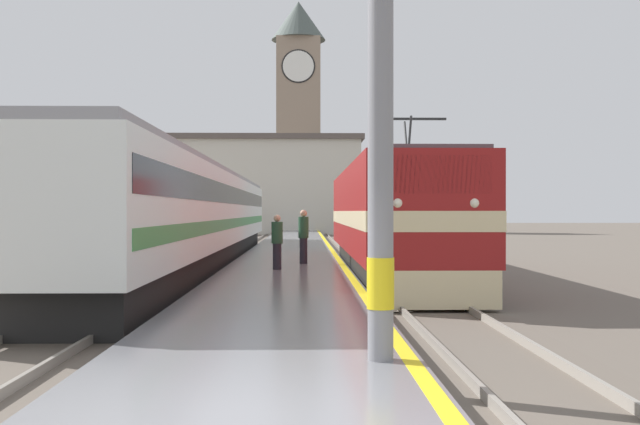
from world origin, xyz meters
TOP-DOWN VIEW (x-y plane):
  - ground_plane at (0.00, 30.00)m, footprint 200.00×200.00m
  - platform at (0.00, 25.00)m, footprint 3.88×140.00m
  - rail_track_near at (3.27, 25.00)m, footprint 2.83×140.00m
  - rail_track_far at (-3.57, 25.00)m, footprint 2.84×140.00m
  - locomotive_train at (3.27, 17.54)m, footprint 2.92×17.06m
  - passenger_train at (-3.57, 22.90)m, footprint 2.92×35.84m
  - catenary_mast at (1.48, 2.42)m, footprint 2.15×0.32m
  - person_on_platform at (-0.26, 16.05)m, footprint 0.34×0.34m
  - second_waiting_passenger at (0.52, 18.55)m, footprint 0.34×0.34m
  - clock_tower at (-0.08, 75.10)m, footprint 5.86×5.86m
  - station_building at (-3.40, 65.69)m, footprint 18.82×9.64m

SIDE VIEW (x-z plane):
  - ground_plane at x=0.00m, z-range 0.00..0.00m
  - rail_track_near at x=3.27m, z-range -0.05..0.11m
  - rail_track_far at x=-3.57m, z-range -0.05..0.11m
  - platform at x=0.00m, z-range 0.00..0.39m
  - person_on_platform at x=-0.26m, z-range 0.43..2.07m
  - second_waiting_passenger at x=0.52m, z-range 0.44..2.23m
  - locomotive_train at x=3.27m, z-range -0.44..4.15m
  - passenger_train at x=-3.57m, z-range 0.15..3.86m
  - catenary_mast at x=1.48m, z-range 0.29..8.88m
  - station_building at x=-3.40m, z-range 0.02..9.20m
  - clock_tower at x=-0.08m, z-range 0.91..25.90m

